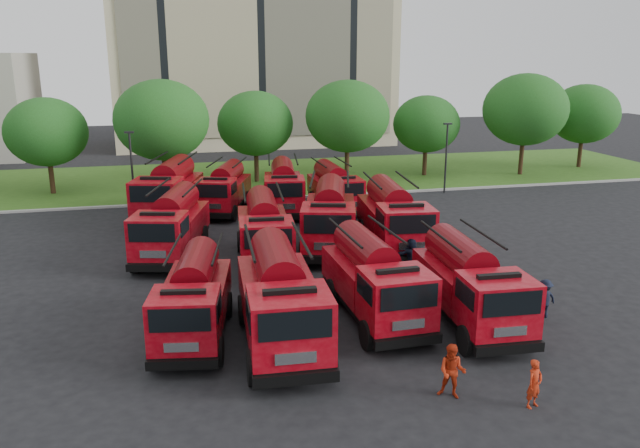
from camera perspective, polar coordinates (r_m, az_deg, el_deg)
The scene contains 31 objects.
ground at distance 27.42m, azimuth 2.99°, elevation -5.85°, with size 140.00×140.00×0.00m, color black.
lawn at distance 51.99m, azimuth -4.99°, elevation 4.32°, with size 70.00×16.00×0.12m, color #284D14.
curb at distance 44.15m, azimuth -3.46°, elevation 2.41°, with size 70.00×0.30×0.14m, color gray.
apartment_building at distance 73.11m, azimuth -6.21°, elevation 17.23°, with size 30.00×14.18×25.00m.
tree_1 at distance 48.64m, azimuth -23.73°, elevation 7.71°, with size 5.71×5.71×6.98m.
tree_2 at distance 46.27m, azimuth -14.28°, elevation 9.20°, with size 6.72×6.72×8.22m.
tree_3 at distance 49.21m, azimuth -5.93°, elevation 9.13°, with size 5.88×5.88×7.19m.
tree_4 at distance 49.08m, azimuth 2.53°, elevation 9.81°, with size 6.55×6.55×8.01m.
tree_5 at distance 52.41m, azimuth 9.70°, elevation 9.00°, with size 5.46×5.46×6.68m.
tree_6 at distance 54.60m, azimuth 18.26°, elevation 9.91°, with size 6.89×6.89×8.42m.
tree_7 at distance 60.18m, azimuth 23.01°, elevation 9.25°, with size 6.05×6.05×7.39m.
lamp_post_0 at distance 42.41m, azimuth -16.84°, elevation 5.14°, with size 0.60×0.25×5.11m.
lamp_post_1 at distance 46.48m, azimuth 11.47°, elevation 6.33°, with size 0.60×0.25×5.11m.
fire_truck_0 at distance 22.84m, azimuth -11.47°, elevation -6.62°, with size 3.23×6.71×2.93m.
fire_truck_1 at distance 21.78m, azimuth -3.63°, elevation -6.80°, with size 3.00×7.52×3.37m.
fire_truck_2 at distance 23.95m, azimuth 4.97°, elevation -5.04°, with size 2.72×6.97×3.13m.
fire_truck_3 at distance 24.09m, azimuth 13.51°, elevation -5.33°, with size 2.81×6.96×3.11m.
fire_truck_4 at distance 32.02m, azimuth -13.38°, elevation -0.07°, with size 4.13×7.49×3.24m.
fire_truck_5 at distance 30.41m, azimuth -5.14°, elevation -0.55°, with size 3.06×7.23×3.21m.
fire_truck_6 at distance 32.28m, azimuth 0.87°, elevation 0.63°, with size 4.46×7.90×3.41m.
fire_truck_7 at distance 32.53m, azimuth 6.73°, elevation 0.61°, with size 3.33×7.65×3.38m.
fire_truck_8 at distance 39.36m, azimuth -13.62°, elevation 2.97°, with size 4.59×8.20×3.54m.
fire_truck_9 at distance 40.64m, azimuth -8.73°, elevation 3.21°, with size 4.18×6.94×2.99m.
fire_truck_10 at distance 40.07m, azimuth -3.36°, elevation 3.33°, with size 3.39×7.28×3.19m.
fire_truck_11 at distance 40.53m, azimuth 1.33°, elevation 3.32°, with size 2.49×6.54×2.96m.
firefighter_0 at distance 19.81m, azimuth 18.83°, elevation -15.51°, with size 0.54×0.39×1.47m, color #A7230C.
firefighter_1 at distance 19.66m, azimuth 11.85°, elevation -15.22°, with size 0.82×0.45×1.69m, color #A7230C.
firefighter_2 at distance 24.58m, azimuth 16.04°, elevation -9.04°, with size 0.86×0.49×1.47m, color #A7230C.
firefighter_3 at distance 25.96m, azimuth 19.69°, elevation -8.02°, with size 1.00×0.52×1.55m, color black.
firefighter_4 at distance 28.23m, azimuth -2.61°, elevation -5.21°, with size 0.72×0.47×1.47m, color black.
firefighter_5 at distance 29.57m, azimuth 8.28°, elevation -4.40°, with size 1.54×0.66×1.66m, color black.
Camera 1 is at (-7.21, -24.54, 9.86)m, focal length 35.00 mm.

